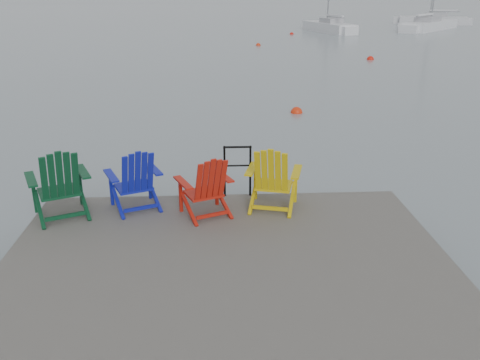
{
  "coord_description": "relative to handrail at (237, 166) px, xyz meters",
  "views": [
    {
      "loc": [
        -0.15,
        -5.7,
        3.9
      ],
      "look_at": [
        0.28,
        2.28,
        0.85
      ],
      "focal_mm": 38.0,
      "sensor_mm": 36.0,
      "label": 1
    }
  ],
  "objects": [
    {
      "name": "buoy_d",
      "position": [
        6.59,
        37.55,
        -1.04
      ],
      "size": [
        0.35,
        0.35,
        0.35
      ],
      "primitive_type": "sphere",
      "color": "red",
      "rests_on": "ground"
    },
    {
      "name": "sailboat_near",
      "position": [
        10.43,
        40.1,
        -0.69
      ],
      "size": [
        3.79,
        7.5,
        10.18
      ],
      "rotation": [
        0.0,
        0.0,
        0.27
      ],
      "color": "silver",
      "rests_on": "ground"
    },
    {
      "name": "buoy_a",
      "position": [
        2.36,
        8.19,
        -1.04
      ],
      "size": [
        0.39,
        0.39,
        0.39
      ],
      "primitive_type": "sphere",
      "color": "red",
      "rests_on": "ground"
    },
    {
      "name": "sailboat_far",
      "position": [
        24.21,
        49.56,
        -0.69
      ],
      "size": [
        7.31,
        4.11,
        9.97
      ],
      "rotation": [
        0.0,
        0.0,
        1.23
      ],
      "color": "silver",
      "rests_on": "ground"
    },
    {
      "name": "ground",
      "position": [
        -0.25,
        -2.45,
        -1.04
      ],
      "size": [
        400.0,
        400.0,
        0.0
      ],
      "primitive_type": "plane",
      "color": "gray",
      "rests_on": "ground"
    },
    {
      "name": "chair_yellow",
      "position": [
        0.54,
        -0.58,
        0.0
      ],
      "size": [
        1.0,
        0.94,
        1.08
      ],
      "rotation": [
        0.0,
        0.0,
        -0.25
      ],
      "color": "gold",
      "rests_on": "dock"
    },
    {
      "name": "dock",
      "position": [
        -0.25,
        -2.45,
        -0.69
      ],
      "size": [
        6.0,
        5.0,
        1.4
      ],
      "color": "#312E2B",
      "rests_on": "ground"
    },
    {
      "name": "buoy_b",
      "position": [
        2.89,
        28.73,
        -1.04
      ],
      "size": [
        0.34,
        0.34,
        0.34
      ],
      "primitive_type": "sphere",
      "color": "red",
      "rests_on": "ground"
    },
    {
      "name": "chair_green",
      "position": [
        -2.79,
        -0.72,
        0.03
      ],
      "size": [
        1.11,
        1.06,
        1.14
      ],
      "rotation": [
        0.0,
        0.0,
        0.41
      ],
      "color": "#0A3B20",
      "rests_on": "dock"
    },
    {
      "name": "buoy_c",
      "position": [
        8.64,
        20.97,
        -1.04
      ],
      "size": [
        0.4,
        0.4,
        0.4
      ],
      "primitive_type": "sphere",
      "color": "red",
      "rests_on": "ground"
    },
    {
      "name": "sailboat_mid",
      "position": [
        20.5,
        41.74,
        -0.69
      ],
      "size": [
        7.99,
        8.43,
        12.63
      ],
      "rotation": [
        0.0,
        0.0,
        -0.74
      ],
      "color": "white",
      "rests_on": "ground"
    },
    {
      "name": "chair_red",
      "position": [
        -0.52,
        -0.79,
        -0.04
      ],
      "size": [
        0.97,
        0.93,
        1.0
      ],
      "rotation": [
        0.0,
        0.0,
        0.4
      ],
      "color": "#B61A0D",
      "rests_on": "dock"
    },
    {
      "name": "chair_blue",
      "position": [
        -1.67,
        -0.48,
        -0.02
      ],
      "size": [
        1.01,
        0.96,
        1.04
      ],
      "rotation": [
        0.0,
        0.0,
        0.4
      ],
      "color": "#0F189F",
      "rests_on": "dock"
    },
    {
      "name": "handrail",
      "position": [
        0.0,
        0.0,
        0.0
      ],
      "size": [
        0.48,
        0.04,
        0.9
      ],
      "color": "black",
      "rests_on": "dock"
    }
  ]
}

